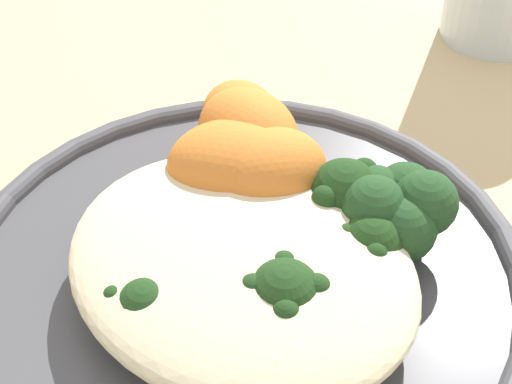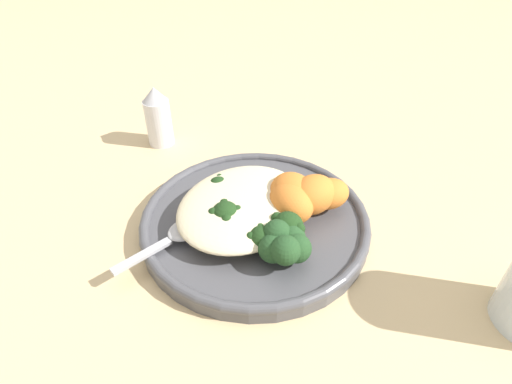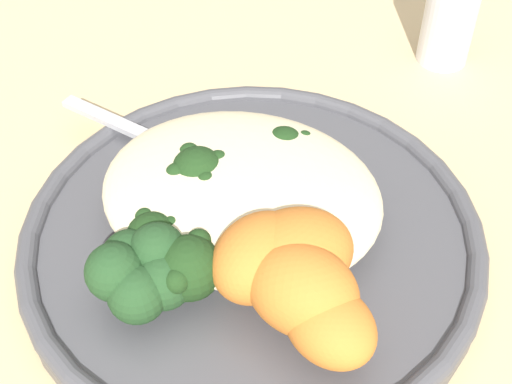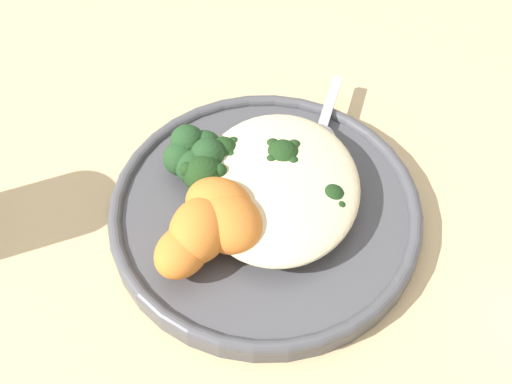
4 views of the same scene
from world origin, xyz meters
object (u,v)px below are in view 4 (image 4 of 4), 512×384
(broccoli_stalk_2, at_px, (230,176))
(broccoli_stalk_0, at_px, (292,209))
(quinoa_mound, at_px, (278,186))
(sweet_potato_chunk_1, at_px, (227,220))
(broccoli_stalk_1, at_px, (275,169))
(sweet_potato_chunk_0, at_px, (182,251))
(broccoli_stalk_3, at_px, (213,185))
(spoon, at_px, (319,137))
(plate, at_px, (265,211))
(sweet_potato_chunk_2, at_px, (199,230))
(kale_tuft, at_px, (195,154))
(sweet_potato_chunk_3, at_px, (219,205))

(broccoli_stalk_2, bearing_deg, broccoli_stalk_0, -137.72)
(quinoa_mound, xyz_separation_m, sweet_potato_chunk_1, (0.04, -0.04, 0.01))
(broccoli_stalk_1, distance_m, sweet_potato_chunk_0, 0.11)
(broccoli_stalk_3, distance_m, spoon, 0.11)
(plate, relative_size, broccoli_stalk_2, 2.65)
(sweet_potato_chunk_1, height_order, sweet_potato_chunk_2, sweet_potato_chunk_2)
(sweet_potato_chunk_2, height_order, kale_tuft, sweet_potato_chunk_2)
(sweet_potato_chunk_3, distance_m, spoon, 0.12)
(kale_tuft, bearing_deg, broccoli_stalk_3, 31.70)
(quinoa_mound, distance_m, broccoli_stalk_1, 0.02)
(sweet_potato_chunk_3, xyz_separation_m, kale_tuft, (-0.05, -0.03, -0.00))
(kale_tuft, distance_m, spoon, 0.11)
(broccoli_stalk_2, relative_size, sweet_potato_chunk_3, 1.77)
(broccoli_stalk_3, distance_m, sweet_potato_chunk_3, 0.03)
(plate, distance_m, quinoa_mound, 0.03)
(broccoli_stalk_3, height_order, sweet_potato_chunk_2, sweet_potato_chunk_2)
(sweet_potato_chunk_0, bearing_deg, quinoa_mound, 135.83)
(sweet_potato_chunk_0, bearing_deg, broccoli_stalk_0, 121.37)
(broccoli_stalk_2, bearing_deg, broccoli_stalk_1, -96.56)
(sweet_potato_chunk_2, distance_m, kale_tuft, 0.08)
(broccoli_stalk_0, bearing_deg, sweet_potato_chunk_1, -171.60)
(broccoli_stalk_1, relative_size, sweet_potato_chunk_0, 1.91)
(broccoli_stalk_3, bearing_deg, spoon, -95.01)
(broccoli_stalk_0, bearing_deg, spoon, 62.51)
(broccoli_stalk_2, distance_m, sweet_potato_chunk_1, 0.05)
(plate, xyz_separation_m, broccoli_stalk_0, (0.01, 0.02, 0.02))
(sweet_potato_chunk_1, xyz_separation_m, sweet_potato_chunk_2, (0.01, -0.02, 0.00))
(broccoli_stalk_0, xyz_separation_m, broccoli_stalk_3, (-0.02, -0.07, 0.00))
(plate, height_order, sweet_potato_chunk_1, sweet_potato_chunk_1)
(plate, relative_size, quinoa_mound, 1.65)
(broccoli_stalk_3, distance_m, sweet_potato_chunk_1, 0.04)
(quinoa_mound, xyz_separation_m, broccoli_stalk_0, (0.02, 0.01, -0.00))
(broccoli_stalk_2, relative_size, sweet_potato_chunk_1, 1.55)
(broccoli_stalk_1, xyz_separation_m, sweet_potato_chunk_2, (0.07, -0.05, 0.01))
(plate, bearing_deg, broccoli_stalk_2, -119.44)
(broccoli_stalk_0, bearing_deg, broccoli_stalk_2, 136.37)
(sweet_potato_chunk_3, bearing_deg, plate, 117.76)
(plate, bearing_deg, sweet_potato_chunk_1, -40.17)
(quinoa_mound, xyz_separation_m, spoon, (-0.06, 0.03, -0.01))
(broccoli_stalk_2, xyz_separation_m, sweet_potato_chunk_2, (0.06, -0.02, 0.01))
(sweet_potato_chunk_0, bearing_deg, kale_tuft, -178.46)
(sweet_potato_chunk_1, bearing_deg, plate, 139.83)
(quinoa_mound, distance_m, sweet_potato_chunk_3, 0.05)
(quinoa_mound, distance_m, kale_tuft, 0.08)
(broccoli_stalk_0, xyz_separation_m, sweet_potato_chunk_3, (0.01, -0.06, 0.01))
(spoon, bearing_deg, plate, 162.09)
(sweet_potato_chunk_1, bearing_deg, sweet_potato_chunk_0, -47.61)
(broccoli_stalk_3, distance_m, kale_tuft, 0.04)
(quinoa_mound, relative_size, sweet_potato_chunk_3, 2.85)
(broccoli_stalk_0, bearing_deg, plate, 136.76)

